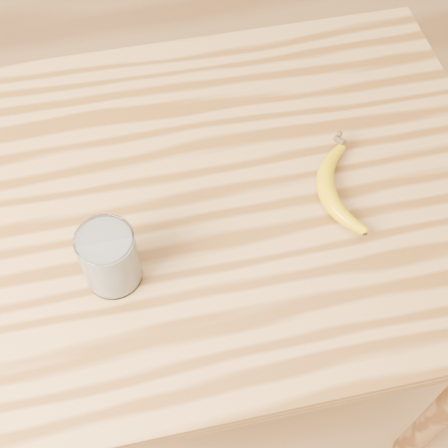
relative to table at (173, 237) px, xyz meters
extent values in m
plane|color=olive|center=(0.00, 0.00, -0.77)|extent=(4.00, 4.00, 0.00)
cube|color=#A6753B|center=(0.00, 0.00, 0.11)|extent=(1.20, 0.80, 0.04)
cylinder|color=brown|center=(0.54, 0.34, -0.34)|extent=(0.06, 0.06, 0.86)
cylinder|color=white|center=(-0.11, -0.13, 0.19)|extent=(0.09, 0.09, 0.11)
torus|color=white|center=(-0.11, -0.13, 0.24)|extent=(0.09, 0.09, 0.00)
cylinder|color=white|center=(-0.11, -0.13, 0.18)|extent=(0.08, 0.08, 0.10)
camera|label=1|loc=(-0.03, -0.63, 1.03)|focal=50.00mm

